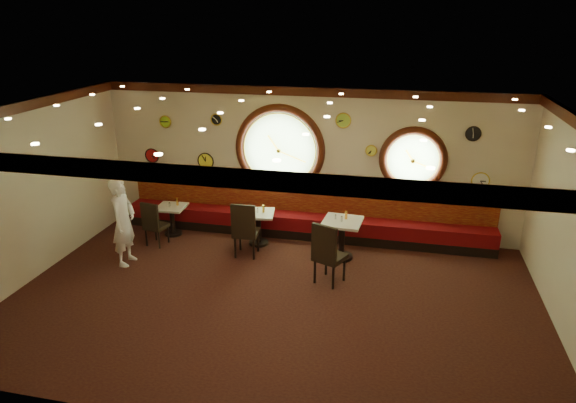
# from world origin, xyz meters

# --- Properties ---
(floor) EXTENTS (9.00, 6.00, 0.00)m
(floor) POSITION_xyz_m (0.00, 0.00, 0.00)
(floor) COLOR black
(floor) RESTS_ON ground
(ceiling) EXTENTS (9.00, 6.00, 0.02)m
(ceiling) POSITION_xyz_m (0.00, 0.00, 3.20)
(ceiling) COLOR #B57E33
(ceiling) RESTS_ON wall_back
(wall_back) EXTENTS (9.00, 0.02, 3.20)m
(wall_back) POSITION_xyz_m (0.00, 3.00, 1.60)
(wall_back) COLOR beige
(wall_back) RESTS_ON floor
(wall_front) EXTENTS (9.00, 0.02, 3.20)m
(wall_front) POSITION_xyz_m (0.00, -3.00, 1.60)
(wall_front) COLOR beige
(wall_front) RESTS_ON floor
(wall_left) EXTENTS (0.02, 6.00, 3.20)m
(wall_left) POSITION_xyz_m (-4.50, 0.00, 1.60)
(wall_left) COLOR beige
(wall_left) RESTS_ON floor
(molding_back) EXTENTS (9.00, 0.10, 0.18)m
(molding_back) POSITION_xyz_m (0.00, 2.95, 3.11)
(molding_back) COLOR #38140A
(molding_back) RESTS_ON wall_back
(molding_front) EXTENTS (9.00, 0.10, 0.18)m
(molding_front) POSITION_xyz_m (0.00, -2.95, 3.11)
(molding_front) COLOR #38140A
(molding_front) RESTS_ON wall_back
(molding_left) EXTENTS (0.10, 6.00, 0.18)m
(molding_left) POSITION_xyz_m (-4.45, 0.00, 3.11)
(molding_left) COLOR #38140A
(molding_left) RESTS_ON wall_back
(banquette_base) EXTENTS (8.00, 0.55, 0.20)m
(banquette_base) POSITION_xyz_m (0.00, 2.72, 0.10)
(banquette_base) COLOR black
(banquette_base) RESTS_ON floor
(banquette_seat) EXTENTS (8.00, 0.55, 0.30)m
(banquette_seat) POSITION_xyz_m (0.00, 2.72, 0.35)
(banquette_seat) COLOR #59070C
(banquette_seat) RESTS_ON banquette_base
(banquette_back) EXTENTS (8.00, 0.10, 0.55)m
(banquette_back) POSITION_xyz_m (0.00, 2.94, 0.75)
(banquette_back) COLOR #60070E
(banquette_back) RESTS_ON wall_back
(porthole_left_glass) EXTENTS (1.66, 0.02, 1.66)m
(porthole_left_glass) POSITION_xyz_m (-0.60, 3.00, 1.85)
(porthole_left_glass) COLOR #90C475
(porthole_left_glass) RESTS_ON wall_back
(porthole_left_frame) EXTENTS (1.98, 0.18, 1.98)m
(porthole_left_frame) POSITION_xyz_m (-0.60, 2.98, 1.85)
(porthole_left_frame) COLOR #38140A
(porthole_left_frame) RESTS_ON wall_back
(porthole_left_ring) EXTENTS (1.61, 0.03, 1.61)m
(porthole_left_ring) POSITION_xyz_m (-0.60, 2.95, 1.85)
(porthole_left_ring) COLOR gold
(porthole_left_ring) RESTS_ON wall_back
(porthole_right_glass) EXTENTS (1.10, 0.02, 1.10)m
(porthole_right_glass) POSITION_xyz_m (2.20, 3.00, 1.80)
(porthole_right_glass) COLOR #90C475
(porthole_right_glass) RESTS_ON wall_back
(porthole_right_frame) EXTENTS (1.38, 0.18, 1.38)m
(porthole_right_frame) POSITION_xyz_m (2.20, 2.98, 1.80)
(porthole_right_frame) COLOR #38140A
(porthole_right_frame) RESTS_ON wall_back
(porthole_right_ring) EXTENTS (1.09, 0.03, 1.09)m
(porthole_right_ring) POSITION_xyz_m (2.20, 2.95, 1.80)
(porthole_right_ring) COLOR gold
(porthole_right_ring) RESTS_ON wall_back
(wall_clock_0) EXTENTS (0.24, 0.03, 0.24)m
(wall_clock_0) POSITION_xyz_m (-2.00, 2.96, 2.45)
(wall_clock_0) COLOR black
(wall_clock_0) RESTS_ON wall_back
(wall_clock_1) EXTENTS (0.32, 0.03, 0.32)m
(wall_clock_1) POSITION_xyz_m (-3.60, 2.96, 1.55)
(wall_clock_1) COLOR red
(wall_clock_1) RESTS_ON wall_back
(wall_clock_2) EXTENTS (0.30, 0.03, 0.30)m
(wall_clock_2) POSITION_xyz_m (0.75, 2.96, 2.55)
(wall_clock_2) COLOR #96C33D
(wall_clock_2) RESTS_ON wall_back
(wall_clock_3) EXTENTS (0.26, 0.03, 0.26)m
(wall_clock_3) POSITION_xyz_m (-3.20, 2.96, 2.35)
(wall_clock_3) COLOR #99D62A
(wall_clock_3) RESTS_ON wall_back
(wall_clock_4) EXTENTS (0.24, 0.03, 0.24)m
(wall_clock_4) POSITION_xyz_m (0.85, 2.96, 1.20)
(wall_clock_4) COLOR red
(wall_clock_4) RESTS_ON wall_back
(wall_clock_5) EXTENTS (0.28, 0.03, 0.28)m
(wall_clock_5) POSITION_xyz_m (3.30, 2.96, 2.40)
(wall_clock_5) COLOR black
(wall_clock_5) RESTS_ON wall_back
(wall_clock_6) EXTENTS (0.34, 0.03, 0.34)m
(wall_clock_6) POSITION_xyz_m (3.55, 2.96, 1.45)
(wall_clock_6) COLOR white
(wall_clock_6) RESTS_ON wall_back
(wall_clock_7) EXTENTS (0.20, 0.03, 0.20)m
(wall_clock_7) POSITION_xyz_m (-1.90, 2.96, 1.20)
(wall_clock_7) COLOR white
(wall_clock_7) RESTS_ON wall_back
(wall_clock_8) EXTENTS (0.22, 0.03, 0.22)m
(wall_clock_8) POSITION_xyz_m (1.35, 2.96, 1.95)
(wall_clock_8) COLOR #EBED4F
(wall_clock_8) RESTS_ON wall_back
(wall_clock_9) EXTENTS (0.36, 0.03, 0.36)m
(wall_clock_9) POSITION_xyz_m (-2.30, 2.96, 1.50)
(wall_clock_9) COLOR yellow
(wall_clock_9) RESTS_ON wall_back
(table_a) EXTENTS (0.64, 0.64, 0.66)m
(table_a) POSITION_xyz_m (-2.84, 2.17, 0.42)
(table_a) COLOR black
(table_a) RESTS_ON floor
(table_b) EXTENTS (0.75, 0.75, 0.72)m
(table_b) POSITION_xyz_m (-0.86, 2.10, 0.45)
(table_b) COLOR black
(table_b) RESTS_ON floor
(table_c) EXTENTS (0.79, 0.79, 0.81)m
(table_c) POSITION_xyz_m (0.93, 1.81, 0.51)
(table_c) COLOR black
(table_c) RESTS_ON floor
(chair_a) EXTENTS (0.48, 0.48, 0.61)m
(chair_a) POSITION_xyz_m (-2.96, 1.53, 0.56)
(chair_a) COLOR black
(chair_a) RESTS_ON floor
(chair_b) EXTENTS (0.50, 0.50, 0.71)m
(chair_b) POSITION_xyz_m (-0.94, 1.45, 0.66)
(chair_b) COLOR black
(chair_b) RESTS_ON floor
(chair_c) EXTENTS (0.65, 0.65, 0.73)m
(chair_c) POSITION_xyz_m (0.80, 0.71, 0.67)
(chair_c) COLOR black
(chair_c) RESTS_ON floor
(condiment_a_salt) EXTENTS (0.03, 0.03, 0.09)m
(condiment_a_salt) POSITION_xyz_m (-2.87, 2.17, 0.71)
(condiment_a_salt) COLOR silver
(condiment_a_salt) RESTS_ON table_a
(condiment_b_salt) EXTENTS (0.03, 0.03, 0.10)m
(condiment_b_salt) POSITION_xyz_m (-0.97, 2.10, 0.76)
(condiment_b_salt) COLOR silver
(condiment_b_salt) RESTS_ON table_b
(condiment_c_salt) EXTENTS (0.03, 0.03, 0.09)m
(condiment_c_salt) POSITION_xyz_m (0.79, 1.85, 0.86)
(condiment_c_salt) COLOR silver
(condiment_c_salt) RESTS_ON table_c
(condiment_a_pepper) EXTENTS (0.03, 0.03, 0.10)m
(condiment_a_pepper) POSITION_xyz_m (-2.86, 2.12, 0.71)
(condiment_a_pepper) COLOR silver
(condiment_a_pepper) RESTS_ON table_a
(condiment_b_pepper) EXTENTS (0.04, 0.04, 0.10)m
(condiment_b_pepper) POSITION_xyz_m (-0.86, 2.08, 0.77)
(condiment_b_pepper) COLOR silver
(condiment_b_pepper) RESTS_ON table_b
(condiment_c_pepper) EXTENTS (0.04, 0.04, 0.11)m
(condiment_c_pepper) POSITION_xyz_m (0.93, 1.75, 0.87)
(condiment_c_pepper) COLOR silver
(condiment_c_pepper) RESTS_ON table_c
(condiment_a_bottle) EXTENTS (0.05, 0.05, 0.17)m
(condiment_a_bottle) POSITION_xyz_m (-2.73, 2.26, 0.75)
(condiment_a_bottle) COLOR gold
(condiment_a_bottle) RESTS_ON table_a
(condiment_b_bottle) EXTENTS (0.05, 0.05, 0.16)m
(condiment_b_bottle) POSITION_xyz_m (-0.75, 2.13, 0.80)
(condiment_b_bottle) COLOR gold
(condiment_b_bottle) RESTS_ON table_b
(condiment_c_bottle) EXTENTS (0.05, 0.05, 0.17)m
(condiment_c_bottle) POSITION_xyz_m (0.99, 1.91, 0.90)
(condiment_c_bottle) COLOR gold
(condiment_c_bottle) RESTS_ON table_c
(waiter) EXTENTS (0.43, 0.64, 1.72)m
(waiter) POSITION_xyz_m (-3.13, 0.69, 0.86)
(waiter) COLOR white
(waiter) RESTS_ON floor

